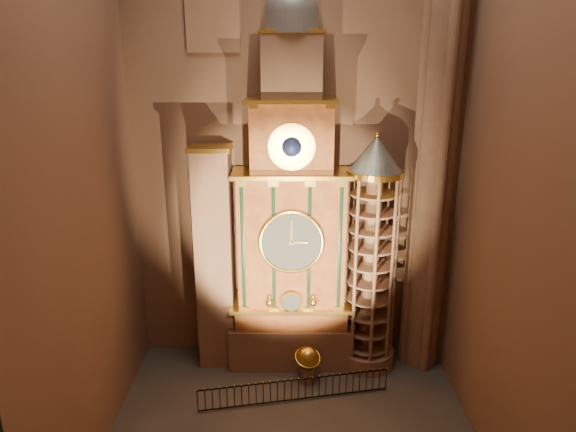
{
  "coord_description": "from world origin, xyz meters",
  "views": [
    {
      "loc": [
        -0.14,
        -16.23,
        13.74
      ],
      "look_at": [
        -0.14,
        3.0,
        7.75
      ],
      "focal_mm": 32.0,
      "sensor_mm": 36.0,
      "label": 1
    }
  ],
  "objects_px": {
    "astronomical_clock": "(291,226)",
    "stair_turret": "(371,259)",
    "portrait_tower": "(215,259)",
    "iron_railing": "(295,390)",
    "celestial_globe": "(308,361)"
  },
  "relations": [
    {
      "from": "astronomical_clock",
      "to": "stair_turret",
      "type": "relative_size",
      "value": 1.55
    },
    {
      "from": "portrait_tower",
      "to": "iron_railing",
      "type": "relative_size",
      "value": 1.3
    },
    {
      "from": "iron_railing",
      "to": "stair_turret",
      "type": "bearing_deg",
      "value": 39.95
    },
    {
      "from": "portrait_tower",
      "to": "celestial_globe",
      "type": "height_order",
      "value": "portrait_tower"
    },
    {
      "from": "astronomical_clock",
      "to": "portrait_tower",
      "type": "height_order",
      "value": "astronomical_clock"
    },
    {
      "from": "celestial_globe",
      "to": "iron_railing",
      "type": "distance_m",
      "value": 1.58
    },
    {
      "from": "portrait_tower",
      "to": "celestial_globe",
      "type": "distance_m",
      "value": 6.09
    },
    {
      "from": "astronomical_clock",
      "to": "stair_turret",
      "type": "bearing_deg",
      "value": -4.3
    },
    {
      "from": "stair_turret",
      "to": "astronomical_clock",
      "type": "bearing_deg",
      "value": 175.7
    },
    {
      "from": "portrait_tower",
      "to": "iron_railing",
      "type": "bearing_deg",
      "value": -41.1
    },
    {
      "from": "portrait_tower",
      "to": "stair_turret",
      "type": "height_order",
      "value": "stair_turret"
    },
    {
      "from": "stair_turret",
      "to": "iron_railing",
      "type": "distance_m",
      "value": 6.44
    },
    {
      "from": "stair_turret",
      "to": "portrait_tower",
      "type": "bearing_deg",
      "value": 177.67
    },
    {
      "from": "astronomical_clock",
      "to": "iron_railing",
      "type": "height_order",
      "value": "astronomical_clock"
    },
    {
      "from": "stair_turret",
      "to": "celestial_globe",
      "type": "distance_m",
      "value": 5.29
    }
  ]
}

